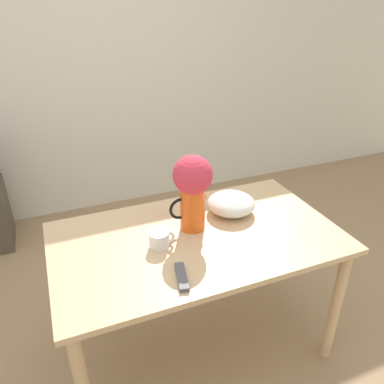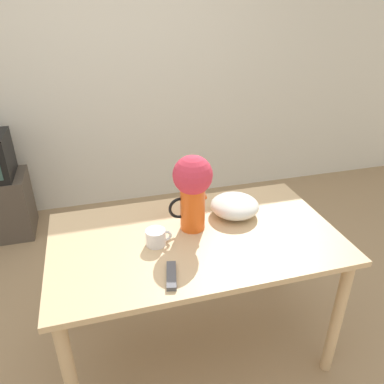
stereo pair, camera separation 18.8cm
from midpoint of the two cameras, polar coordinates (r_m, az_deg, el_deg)
name	(u,v)px [view 1 (the left image)]	position (r m, az deg, el deg)	size (l,w,h in m)	color
ground_plane	(162,354)	(2.42, -7.08, -23.43)	(12.00, 12.00, 0.00)	#9E7F5B
wall_back	(85,71)	(3.52, -17.55, 17.10)	(8.00, 0.05, 2.60)	silver
table	(197,252)	(1.99, -2.01, -9.16)	(1.46, 0.85, 0.79)	tan
flower_vase	(193,185)	(1.86, -2.80, 0.93)	(0.23, 0.20, 0.41)	#E05619
coffee_mug	(160,239)	(1.84, -7.90, -7.27)	(0.13, 0.10, 0.08)	white
white_bowl	(231,203)	(2.10, 3.46, -1.81)	(0.27, 0.27, 0.11)	silver
remote_control	(182,277)	(1.66, -4.90, -12.86)	(0.08, 0.18, 0.02)	#4C4C51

